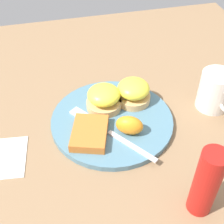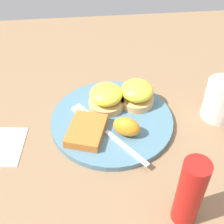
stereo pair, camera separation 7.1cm
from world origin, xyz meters
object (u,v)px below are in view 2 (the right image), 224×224
at_px(hashbrown_patty, 87,131).
at_px(cup, 222,101).
at_px(sandwich_benedict_left, 137,94).
at_px(fork, 103,129).
at_px(sandwich_benedict_right, 106,97).
at_px(condiment_bottle, 190,193).
at_px(orange_wedge, 127,127).

distance_m(hashbrown_patty, cup, 0.32).
bearing_deg(sandwich_benedict_left, hashbrown_patty, -53.65).
relative_size(sandwich_benedict_left, fork, 0.41).
bearing_deg(sandwich_benedict_right, sandwich_benedict_left, 94.85).
bearing_deg(hashbrown_patty, sandwich_benedict_left, 126.35).
relative_size(hashbrown_patty, condiment_bottle, 0.67).
distance_m(hashbrown_patty, condiment_bottle, 0.27).
height_order(sandwich_benedict_left, fork, sandwich_benedict_left).
xyz_separation_m(cup, condiment_bottle, (0.24, -0.15, 0.03)).
distance_m(sandwich_benedict_left, fork, 0.12).
relative_size(hashbrown_patty, fork, 0.49).
bearing_deg(sandwich_benedict_left, cup, 74.31).
height_order(sandwich_benedict_right, cup, cup).
height_order(orange_wedge, fork, orange_wedge).
xyz_separation_m(hashbrown_patty, cup, (-0.04, 0.31, 0.02)).
bearing_deg(cup, hashbrown_patty, -82.85).
xyz_separation_m(sandwich_benedict_left, sandwich_benedict_right, (0.01, -0.07, 0.00)).
height_order(orange_wedge, cup, cup).
height_order(sandwich_benedict_left, orange_wedge, sandwich_benedict_left).
bearing_deg(condiment_bottle, sandwich_benedict_left, -172.91).
xyz_separation_m(orange_wedge, fork, (-0.02, -0.05, -0.02)).
relative_size(sandwich_benedict_right, cup, 0.77).
relative_size(sandwich_benedict_right, hashbrown_patty, 0.84).
height_order(fork, cup, cup).
bearing_deg(fork, cup, 96.51).
height_order(sandwich_benedict_right, orange_wedge, sandwich_benedict_right).
xyz_separation_m(hashbrown_patty, fork, (-0.01, 0.04, -0.01)).
height_order(hashbrown_patty, cup, cup).
relative_size(cup, condiment_bottle, 0.73).
bearing_deg(condiment_bottle, sandwich_benedict_right, -159.13).
distance_m(fork, condiment_bottle, 0.25).
xyz_separation_m(sandwich_benedict_left, orange_wedge, (0.10, -0.04, -0.01)).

